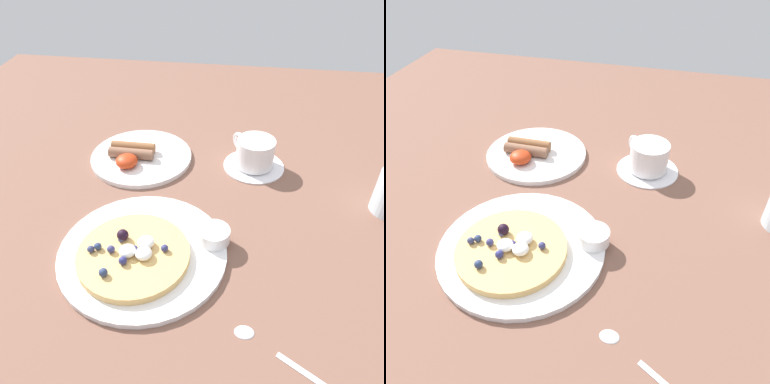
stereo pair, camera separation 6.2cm
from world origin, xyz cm
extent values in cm
cube|color=brown|center=(0.00, 0.00, -1.50)|extent=(153.74, 153.11, 3.00)
cylinder|color=white|center=(-7.27, -12.91, 0.52)|extent=(28.39, 28.39, 1.05)
cylinder|color=tan|center=(-8.28, -14.85, 1.73)|extent=(18.49, 18.49, 1.36)
sphere|color=navy|center=(-9.21, -17.36, 3.08)|extent=(1.34, 1.34, 1.34)
sphere|color=navy|center=(-3.25, -13.81, 3.03)|extent=(1.23, 1.23, 1.23)
sphere|color=navy|center=(-15.04, -15.68, 3.00)|extent=(1.18, 1.18, 1.18)
sphere|color=navy|center=(-11.78, -15.27, 3.05)|extent=(1.28, 1.28, 1.28)
sphere|color=navy|center=(-10.83, -12.78, 2.92)|extent=(1.02, 1.02, 1.02)
sphere|color=navy|center=(-8.06, -14.58, 2.97)|extent=(1.13, 1.13, 1.13)
sphere|color=black|center=(-10.67, -12.21, 3.39)|extent=(1.96, 1.96, 1.96)
sphere|color=navy|center=(-14.11, -14.94, 3.03)|extent=(1.24, 1.24, 1.24)
sphere|color=navy|center=(-11.49, -20.07, 3.09)|extent=(1.37, 1.37, 1.37)
ellipsoid|color=white|center=(-6.47, -13.14, 3.24)|extent=(2.76, 2.76, 1.66)
ellipsoid|color=white|center=(-8.99, -15.40, 3.23)|extent=(2.72, 2.72, 1.63)
ellipsoid|color=white|center=(-6.28, -15.58, 3.23)|extent=(2.72, 2.72, 1.63)
cylinder|color=white|center=(4.37, -9.00, 2.31)|extent=(5.42, 5.42, 2.52)
cylinder|color=#561F09|center=(4.37, -9.00, 2.81)|extent=(4.45, 4.45, 0.30)
cylinder|color=white|center=(-14.54, 15.32, 0.52)|extent=(22.67, 22.67, 1.04)
cylinder|color=brown|center=(-16.45, 13.84, 2.21)|extent=(9.96, 2.44, 2.34)
cylinder|color=brown|center=(-16.63, 16.53, 2.21)|extent=(9.94, 2.37, 2.34)
ellipsoid|color=white|center=(-18.89, 16.60, 1.34)|extent=(6.03, 5.13, 0.60)
sphere|color=yellow|center=(-18.89, 16.60, 1.84)|extent=(2.00, 2.00, 2.00)
ellipsoid|color=#B33113|center=(-16.52, 10.62, 2.35)|extent=(4.75, 4.75, 2.61)
cylinder|color=white|center=(10.85, 15.79, 0.32)|extent=(13.34, 13.34, 0.63)
cylinder|color=white|center=(10.85, 15.79, 3.69)|extent=(8.22, 8.22, 6.12)
torus|color=white|center=(7.31, 19.48, 4.00)|extent=(3.50, 3.61, 4.23)
cylinder|color=brown|center=(10.85, 15.79, 5.65)|extent=(6.99, 6.99, 0.49)
cube|color=silver|center=(19.12, -30.40, 0.15)|extent=(9.28, 5.92, 0.30)
ellipsoid|color=silver|center=(10.25, -25.16, 0.30)|extent=(2.86, 2.20, 0.60)
camera|label=1|loc=(7.16, -55.34, 48.94)|focal=35.86mm
camera|label=2|loc=(13.21, -54.13, 48.94)|focal=35.86mm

